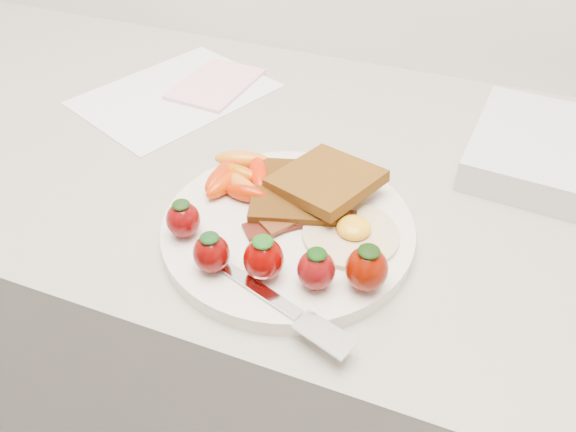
% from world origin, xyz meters
% --- Properties ---
extents(counter, '(2.00, 0.60, 0.90)m').
position_xyz_m(counter, '(0.00, 1.70, 0.45)').
color(counter, gray).
rests_on(counter, ground).
extents(plate, '(0.27, 0.27, 0.02)m').
position_xyz_m(plate, '(0.02, 1.56, 0.91)').
color(plate, silver).
rests_on(plate, counter).
extents(toast_lower, '(0.13, 0.13, 0.01)m').
position_xyz_m(toast_lower, '(0.02, 1.61, 0.93)').
color(toast_lower, '#351706').
rests_on(toast_lower, plate).
extents(toast_upper, '(0.13, 0.13, 0.02)m').
position_xyz_m(toast_upper, '(0.04, 1.62, 0.94)').
color(toast_upper, '#492E11').
rests_on(toast_upper, toast_lower).
extents(fried_egg, '(0.13, 0.13, 0.02)m').
position_xyz_m(fried_egg, '(0.09, 1.57, 0.92)').
color(fried_egg, white).
rests_on(fried_egg, plate).
extents(bacon_strips, '(0.12, 0.11, 0.01)m').
position_xyz_m(bacon_strips, '(0.03, 1.57, 0.92)').
color(bacon_strips, black).
rests_on(bacon_strips, plate).
extents(baby_carrots, '(0.09, 0.10, 0.02)m').
position_xyz_m(baby_carrots, '(-0.06, 1.61, 0.93)').
color(baby_carrots, '#C75C00').
rests_on(baby_carrots, plate).
extents(strawberries, '(0.23, 0.07, 0.05)m').
position_xyz_m(strawberries, '(0.03, 1.49, 0.94)').
color(strawberries, '#640606').
rests_on(strawberries, plate).
extents(fork, '(0.18, 0.08, 0.00)m').
position_xyz_m(fork, '(0.06, 1.45, 0.92)').
color(fork, silver).
rests_on(fork, plate).
extents(paper_sheet, '(0.29, 0.32, 0.00)m').
position_xyz_m(paper_sheet, '(-0.25, 1.79, 0.90)').
color(paper_sheet, white).
rests_on(paper_sheet, counter).
extents(notepad, '(0.11, 0.15, 0.01)m').
position_xyz_m(notepad, '(-0.20, 1.84, 0.91)').
color(notepad, '#FFBDC5').
rests_on(notepad, paper_sheet).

